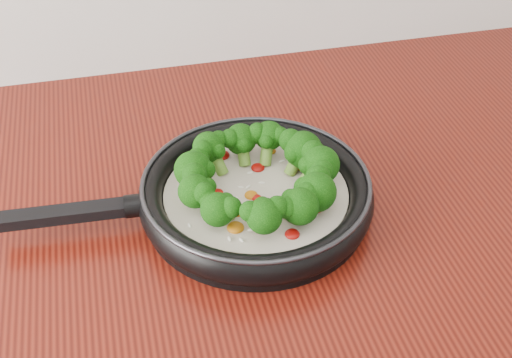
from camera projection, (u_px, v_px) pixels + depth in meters
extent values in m
cylinder|color=black|center=(256.00, 207.00, 0.85)|extent=(0.29, 0.29, 0.01)
torus|color=black|center=(256.00, 194.00, 0.83)|extent=(0.30, 0.30, 0.03)
torus|color=#2D2D33|center=(256.00, 182.00, 0.82)|extent=(0.29, 0.29, 0.01)
cube|color=black|center=(71.00, 213.00, 0.80)|extent=(0.17, 0.03, 0.01)
cylinder|color=black|center=(136.00, 206.00, 0.81)|extent=(0.03, 0.03, 0.03)
cylinder|color=beige|center=(256.00, 198.00, 0.84)|extent=(0.24, 0.24, 0.02)
ellipsoid|color=#960A07|center=(262.00, 230.00, 0.78)|extent=(0.02, 0.02, 0.01)
ellipsoid|color=#960A07|center=(292.00, 234.00, 0.77)|extent=(0.02, 0.02, 0.01)
ellipsoid|color=#BD670C|center=(235.00, 228.00, 0.78)|extent=(0.03, 0.03, 0.01)
ellipsoid|color=#960A07|center=(207.00, 157.00, 0.89)|extent=(0.03, 0.03, 0.01)
ellipsoid|color=#960A07|center=(279.00, 208.00, 0.81)|extent=(0.02, 0.02, 0.01)
ellipsoid|color=#BD670C|center=(301.00, 166.00, 0.87)|extent=(0.02, 0.02, 0.01)
ellipsoid|color=#960A07|center=(315.00, 208.00, 0.81)|extent=(0.02, 0.02, 0.01)
ellipsoid|color=#960A07|center=(248.00, 213.00, 0.80)|extent=(0.02, 0.02, 0.01)
ellipsoid|color=#BD670C|center=(251.00, 195.00, 0.83)|extent=(0.02, 0.02, 0.01)
ellipsoid|color=#960A07|center=(275.00, 207.00, 0.81)|extent=(0.02, 0.02, 0.01)
ellipsoid|color=#960A07|center=(258.00, 168.00, 0.87)|extent=(0.02, 0.02, 0.01)
ellipsoid|color=#BD670C|center=(260.00, 226.00, 0.78)|extent=(0.02, 0.02, 0.01)
ellipsoid|color=#960A07|center=(306.00, 182.00, 0.85)|extent=(0.02, 0.02, 0.01)
ellipsoid|color=#960A07|center=(218.00, 193.00, 0.83)|extent=(0.02, 0.02, 0.01)
ellipsoid|color=#BD670C|center=(271.00, 151.00, 0.90)|extent=(0.02, 0.02, 0.01)
ellipsoid|color=#960A07|center=(257.00, 198.00, 0.82)|extent=(0.02, 0.02, 0.01)
ellipsoid|color=#960A07|center=(222.00, 155.00, 0.89)|extent=(0.03, 0.03, 0.01)
ellipsoid|color=#BD670C|center=(237.00, 211.00, 0.80)|extent=(0.02, 0.02, 0.01)
ellipsoid|color=#960A07|center=(256.00, 208.00, 0.81)|extent=(0.02, 0.02, 0.01)
ellipsoid|color=white|center=(241.00, 240.00, 0.76)|extent=(0.01, 0.01, 0.00)
ellipsoid|color=white|center=(282.00, 161.00, 0.88)|extent=(0.01, 0.00, 0.00)
ellipsoid|color=white|center=(185.00, 168.00, 0.87)|extent=(0.01, 0.01, 0.00)
ellipsoid|color=white|center=(262.00, 183.00, 0.85)|extent=(0.01, 0.01, 0.00)
ellipsoid|color=white|center=(308.00, 211.00, 0.81)|extent=(0.00, 0.01, 0.00)
ellipsoid|color=white|center=(241.00, 187.00, 0.84)|extent=(0.01, 0.01, 0.00)
ellipsoid|color=white|center=(237.00, 199.00, 0.82)|extent=(0.00, 0.01, 0.00)
ellipsoid|color=white|center=(251.00, 230.00, 0.78)|extent=(0.01, 0.00, 0.00)
ellipsoid|color=white|center=(248.00, 187.00, 0.84)|extent=(0.01, 0.01, 0.00)
ellipsoid|color=white|center=(193.00, 182.00, 0.85)|extent=(0.01, 0.01, 0.00)
ellipsoid|color=white|center=(311.00, 161.00, 0.88)|extent=(0.01, 0.01, 0.00)
ellipsoid|color=white|center=(189.00, 226.00, 0.78)|extent=(0.00, 0.01, 0.00)
ellipsoid|color=white|center=(330.00, 171.00, 0.86)|extent=(0.01, 0.01, 0.00)
ellipsoid|color=white|center=(250.00, 173.00, 0.86)|extent=(0.01, 0.00, 0.00)
ellipsoid|color=white|center=(267.00, 214.00, 0.80)|extent=(0.01, 0.01, 0.00)
ellipsoid|color=white|center=(314.00, 215.00, 0.80)|extent=(0.01, 0.01, 0.00)
ellipsoid|color=white|center=(223.00, 212.00, 0.80)|extent=(0.01, 0.00, 0.00)
ellipsoid|color=white|center=(229.00, 239.00, 0.76)|extent=(0.00, 0.01, 0.00)
ellipsoid|color=white|center=(269.00, 215.00, 0.80)|extent=(0.01, 0.01, 0.00)
ellipsoid|color=white|center=(239.00, 229.00, 0.78)|extent=(0.01, 0.01, 0.00)
cylinder|color=olive|center=(307.00, 177.00, 0.83)|extent=(0.03, 0.02, 0.04)
sphere|color=black|center=(321.00, 165.00, 0.82)|extent=(0.05, 0.05, 0.05)
sphere|color=black|center=(313.00, 152.00, 0.83)|extent=(0.03, 0.03, 0.03)
sphere|color=black|center=(322.00, 170.00, 0.81)|extent=(0.03, 0.03, 0.03)
sphere|color=black|center=(308.00, 165.00, 0.82)|extent=(0.02, 0.02, 0.02)
cylinder|color=olive|center=(294.00, 164.00, 0.86)|extent=(0.03, 0.03, 0.03)
sphere|color=black|center=(303.00, 150.00, 0.85)|extent=(0.05, 0.05, 0.05)
sphere|color=black|center=(290.00, 140.00, 0.86)|extent=(0.03, 0.03, 0.03)
sphere|color=black|center=(311.00, 154.00, 0.84)|extent=(0.03, 0.03, 0.03)
sphere|color=black|center=(294.00, 154.00, 0.85)|extent=(0.03, 0.03, 0.02)
cylinder|color=olive|center=(266.00, 153.00, 0.87)|extent=(0.03, 0.03, 0.03)
sphere|color=black|center=(269.00, 136.00, 0.87)|extent=(0.04, 0.04, 0.04)
sphere|color=black|center=(257.00, 132.00, 0.87)|extent=(0.03, 0.03, 0.02)
sphere|color=black|center=(280.00, 135.00, 0.87)|extent=(0.02, 0.02, 0.02)
sphere|color=black|center=(267.00, 141.00, 0.86)|extent=(0.02, 0.02, 0.02)
cylinder|color=olive|center=(244.00, 155.00, 0.87)|extent=(0.02, 0.03, 0.03)
sphere|color=black|center=(241.00, 139.00, 0.87)|extent=(0.04, 0.04, 0.04)
sphere|color=black|center=(230.00, 139.00, 0.86)|extent=(0.03, 0.03, 0.03)
sphere|color=black|center=(253.00, 136.00, 0.87)|extent=(0.02, 0.02, 0.02)
sphere|color=black|center=(244.00, 145.00, 0.86)|extent=(0.02, 0.02, 0.02)
cylinder|color=olive|center=(218.00, 163.00, 0.86)|extent=(0.03, 0.03, 0.03)
sphere|color=black|center=(208.00, 147.00, 0.85)|extent=(0.04, 0.04, 0.04)
sphere|color=black|center=(203.00, 150.00, 0.84)|extent=(0.03, 0.03, 0.03)
sphere|color=black|center=(219.00, 140.00, 0.86)|extent=(0.02, 0.02, 0.02)
sphere|color=black|center=(218.00, 151.00, 0.85)|extent=(0.02, 0.02, 0.02)
cylinder|color=olive|center=(205.00, 181.00, 0.83)|extent=(0.03, 0.02, 0.03)
sphere|color=black|center=(193.00, 170.00, 0.82)|extent=(0.05, 0.05, 0.05)
sphere|color=black|center=(194.00, 175.00, 0.80)|extent=(0.03, 0.03, 0.03)
sphere|color=black|center=(198.00, 158.00, 0.83)|extent=(0.03, 0.03, 0.03)
sphere|color=black|center=(206.00, 170.00, 0.82)|extent=(0.02, 0.02, 0.02)
cylinder|color=olive|center=(208.00, 198.00, 0.80)|extent=(0.03, 0.02, 0.03)
sphere|color=black|center=(195.00, 191.00, 0.79)|extent=(0.04, 0.04, 0.04)
sphere|color=black|center=(204.00, 193.00, 0.78)|extent=(0.03, 0.03, 0.03)
sphere|color=black|center=(193.00, 179.00, 0.80)|extent=(0.02, 0.02, 0.02)
sphere|color=black|center=(208.00, 186.00, 0.79)|extent=(0.02, 0.02, 0.02)
cylinder|color=olive|center=(226.00, 213.00, 0.79)|extent=(0.03, 0.03, 0.03)
sphere|color=black|center=(218.00, 210.00, 0.77)|extent=(0.04, 0.04, 0.04)
sphere|color=black|center=(231.00, 207.00, 0.76)|extent=(0.03, 0.03, 0.02)
sphere|color=black|center=(209.00, 199.00, 0.77)|extent=(0.02, 0.02, 0.02)
sphere|color=black|center=(226.00, 201.00, 0.78)|extent=(0.02, 0.02, 0.02)
cylinder|color=olive|center=(262.00, 218.00, 0.77)|extent=(0.02, 0.03, 0.03)
sphere|color=black|center=(264.00, 216.00, 0.75)|extent=(0.04, 0.04, 0.04)
sphere|color=black|center=(278.00, 207.00, 0.75)|extent=(0.03, 0.03, 0.03)
sphere|color=black|center=(250.00, 211.00, 0.75)|extent=(0.03, 0.03, 0.02)
sphere|color=black|center=(262.00, 205.00, 0.76)|extent=(0.02, 0.02, 0.02)
cylinder|color=olive|center=(291.00, 210.00, 0.79)|extent=(0.03, 0.03, 0.03)
sphere|color=black|center=(300.00, 206.00, 0.77)|extent=(0.05, 0.05, 0.04)
sphere|color=black|center=(308.00, 193.00, 0.77)|extent=(0.03, 0.03, 0.03)
sphere|color=black|center=(287.00, 207.00, 0.76)|extent=(0.03, 0.03, 0.03)
sphere|color=black|center=(291.00, 198.00, 0.78)|extent=(0.02, 0.02, 0.02)
cylinder|color=olive|center=(304.00, 199.00, 0.80)|extent=(0.03, 0.03, 0.03)
sphere|color=black|center=(316.00, 192.00, 0.79)|extent=(0.05, 0.05, 0.05)
sphere|color=black|center=(318.00, 177.00, 0.80)|extent=(0.03, 0.03, 0.03)
sphere|color=black|center=(308.00, 196.00, 0.77)|extent=(0.03, 0.03, 0.03)
sphere|color=black|center=(304.00, 187.00, 0.79)|extent=(0.02, 0.02, 0.02)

